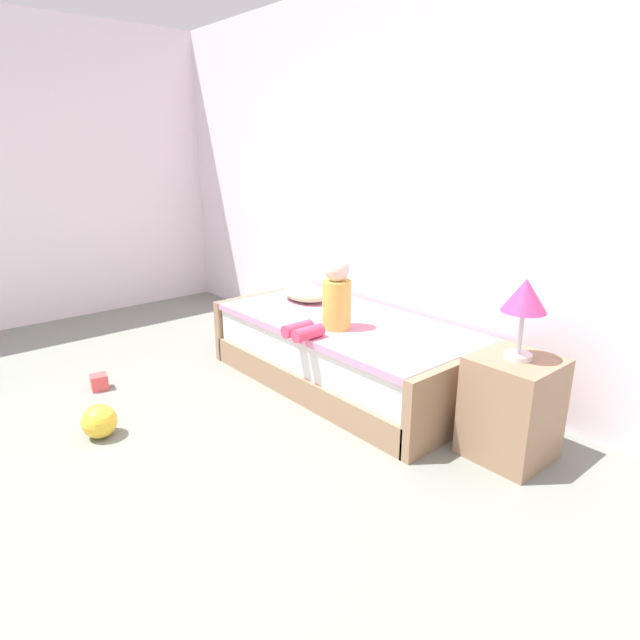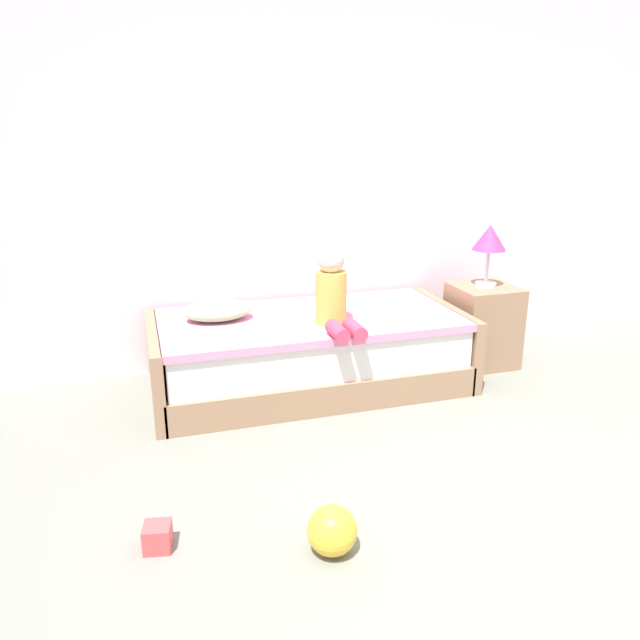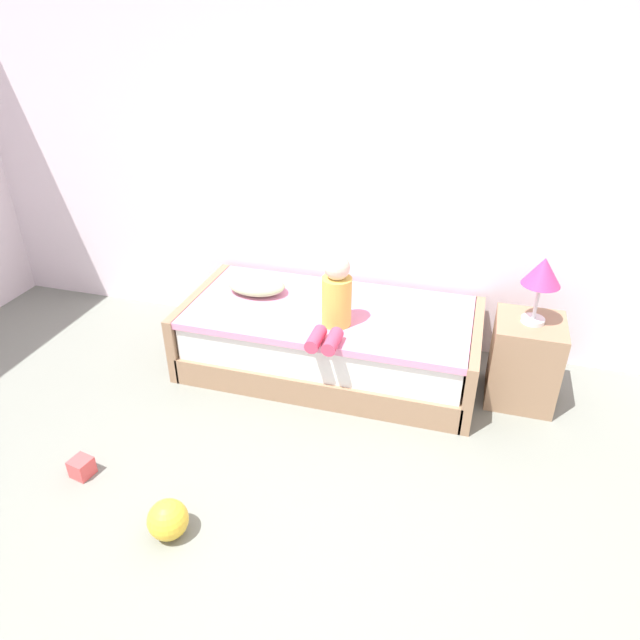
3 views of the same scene
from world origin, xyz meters
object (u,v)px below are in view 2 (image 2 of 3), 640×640
Objects in this scene: nightstand at (482,325)px; toy_block at (158,537)px; child_figure at (333,294)px; toy_ball at (332,530)px; pillow at (218,310)px; table_lamp at (489,241)px; bed at (309,352)px.

toy_block is at bearing -148.68° from nightstand.
toy_block is (-2.44, -1.48, -0.24)m from nightstand.
child_figure is 2.40× the size of toy_ball.
nightstand is 1.36× the size of pillow.
pillow is at bearing 72.43° from toy_block.
pillow is (-1.94, 0.08, -0.37)m from table_lamp.
bed is at bearing 77.06° from toy_ball.
nightstand reaches higher than toy_block.
table_lamp is at bearing 11.32° from child_figure.
toy_block is at bearing 161.17° from toy_ball.
child_figure reaches higher than bed.
toy_ball is at bearing -135.30° from table_lamp.
toy_block is at bearing -107.57° from pillow.
table_lamp reaches higher than nightstand.
toy_block is at bearing -126.70° from bed.
table_lamp reaches higher than child_figure.
toy_ball is (-0.48, -1.47, -0.60)m from child_figure.
toy_ball reaches higher than toy_block.
child_figure is at bearing -168.68° from nightstand.
bed is at bearing -179.02° from table_lamp.
bed is 3.52× the size of nightstand.
table_lamp is at bearing 44.70° from toy_ball.
table_lamp reaches higher than toy_ball.
bed is 1.75m from toy_ball.
child_figure reaches higher than nightstand.
bed is 4.69× the size of table_lamp.
pillow is 1.71m from toy_block.
toy_block is (-0.49, -1.56, -0.51)m from pillow.
toy_ball is 0.74m from toy_block.
toy_block is (-2.44, -1.48, -0.88)m from table_lamp.
nightstand is 2.83× the size of toy_ball.
bed is at bearing -179.02° from nightstand.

